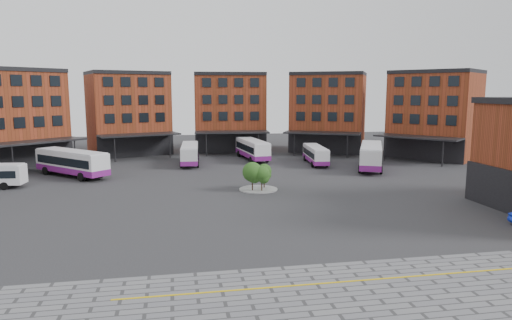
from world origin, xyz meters
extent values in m
plane|color=#28282B|center=(0.00, 0.00, 0.00)|extent=(160.00, 160.00, 0.00)
cube|color=gold|center=(2.00, -14.00, 0.03)|extent=(26.00, 0.15, 0.02)
cube|color=maroon|center=(-31.45, 36.93, 7.00)|extent=(16.35, 16.13, 14.00)
cube|color=black|center=(-28.20, 33.32, 2.00)|extent=(10.00, 9.07, 4.00)
cube|color=black|center=(-31.45, 36.93, 14.30)|extent=(16.55, 16.35, 0.60)
cube|color=black|center=(-28.07, 33.17, 9.20)|extent=(8.60, 7.77, 8.00)
cube|color=black|center=(-26.63, 31.58, 4.00)|extent=(12.61, 11.97, 0.25)
cylinder|color=black|center=(-28.81, 27.19, 2.00)|extent=(0.20, 0.20, 4.00)
cylinder|color=black|center=(-22.05, 33.28, 2.00)|extent=(0.20, 0.20, 4.00)
cube|color=maroon|center=(-15.30, 46.44, 7.00)|extent=(15.55, 13.69, 14.00)
cube|color=black|center=(-13.72, 41.85, 2.00)|extent=(12.45, 4.71, 4.00)
cube|color=black|center=(-15.30, 46.44, 14.30)|extent=(15.65, 13.97, 0.60)
cube|color=black|center=(-13.66, 41.66, 9.20)|extent=(10.87, 3.87, 8.00)
cube|color=black|center=(-12.96, 39.63, 4.00)|extent=(13.72, 8.39, 0.25)
cylinder|color=black|center=(-16.67, 36.45, 2.00)|extent=(0.20, 0.20, 4.00)
cylinder|color=black|center=(-8.07, 39.41, 2.00)|extent=(0.20, 0.20, 4.00)
cube|color=maroon|center=(3.28, 48.89, 7.00)|extent=(13.67, 10.88, 14.00)
cube|color=black|center=(2.94, 44.05, 2.00)|extent=(13.00, 1.41, 4.00)
cube|color=black|center=(3.28, 48.89, 14.30)|extent=(13.69, 11.18, 0.60)
cube|color=black|center=(2.93, 43.85, 9.20)|extent=(11.42, 0.95, 8.00)
cube|color=black|center=(2.78, 41.70, 4.00)|extent=(13.28, 5.30, 0.25)
cylinder|color=black|center=(-1.89, 40.22, 2.00)|extent=(0.20, 0.20, 4.00)
cylinder|color=black|center=(7.19, 39.59, 2.00)|extent=(0.20, 0.20, 4.00)
cube|color=maroon|center=(21.34, 43.88, 7.00)|extent=(16.12, 14.81, 14.00)
cube|color=black|center=(19.14, 39.56, 2.00)|extent=(11.81, 6.35, 4.00)
cube|color=black|center=(21.34, 43.88, 14.30)|extent=(16.26, 15.08, 0.60)
cube|color=black|center=(19.04, 39.38, 9.20)|extent=(10.26, 5.33, 8.00)
cube|color=black|center=(18.07, 37.46, 4.00)|extent=(13.58, 9.82, 0.25)
cylinder|color=black|center=(13.20, 37.92, 2.00)|extent=(0.20, 0.20, 4.00)
cylinder|color=black|center=(21.31, 33.79, 2.00)|extent=(0.20, 0.20, 4.00)
cube|color=maroon|center=(36.00, 32.21, 7.00)|extent=(16.02, 16.39, 14.00)
cube|color=black|center=(32.29, 29.09, 2.00)|extent=(8.74, 10.28, 4.00)
cube|color=black|center=(36.00, 32.21, 14.30)|extent=(16.25, 16.58, 0.60)
cube|color=black|center=(32.14, 28.96, 9.20)|extent=(7.47, 8.86, 8.00)
cube|color=black|center=(30.49, 27.58, 4.00)|extent=(11.73, 12.79, 0.25)
cylinder|color=black|center=(26.19, 29.91, 2.00)|extent=(0.20, 0.20, 4.00)
cylinder|color=black|center=(32.03, 22.94, 2.00)|extent=(0.20, 0.20, 4.00)
cube|color=black|center=(22.90, -2.00, 2.00)|extent=(0.40, 12.00, 4.00)
cylinder|color=gray|center=(2.00, 12.00, 0.06)|extent=(4.40, 4.40, 0.12)
cylinder|color=#332114|center=(1.20, 11.40, 0.79)|extent=(0.14, 0.14, 1.58)
sphere|color=#1C4416|center=(1.20, 11.40, 2.21)|extent=(2.25, 2.25, 2.25)
sphere|color=#1C4416|center=(1.40, 11.25, 1.73)|extent=(1.57, 1.57, 1.57)
cylinder|color=#332114|center=(2.80, 12.60, 0.73)|extent=(0.14, 0.14, 1.47)
sphere|color=#1C4416|center=(2.80, 12.60, 2.05)|extent=(1.69, 1.69, 1.69)
sphere|color=#1C4416|center=(3.00, 12.45, 1.61)|extent=(1.18, 1.18, 1.18)
cylinder|color=#332114|center=(2.20, 11.00, 0.72)|extent=(0.14, 0.14, 1.44)
sphere|color=#1C4416|center=(2.20, 11.00, 2.02)|extent=(1.82, 1.82, 1.82)
sphere|color=#1C4416|center=(2.40, 10.85, 1.59)|extent=(1.27, 1.27, 1.27)
cylinder|color=black|center=(-26.66, 17.10, 0.45)|extent=(0.93, 0.37, 0.90)
cylinder|color=black|center=(-26.40, 19.34, 0.45)|extent=(0.93, 0.37, 0.90)
cube|color=silver|center=(-20.75, 24.51, 1.98)|extent=(10.69, 10.66, 2.74)
cube|color=black|center=(-20.75, 24.51, 2.18)|extent=(10.04, 10.00, 1.06)
cube|color=silver|center=(-20.75, 24.51, 3.41)|extent=(10.27, 10.23, 0.13)
cube|color=black|center=(-25.04, 28.78, 2.24)|extent=(1.76, 1.77, 1.23)
cube|color=#781B79|center=(-20.75, 24.51, 1.01)|extent=(10.75, 10.71, 0.78)
cylinder|color=black|center=(-24.52, 26.30, 0.56)|extent=(1.03, 1.03, 1.12)
cylinder|color=black|center=(-22.55, 28.28, 0.56)|extent=(1.03, 1.03, 1.12)
cylinder|color=black|center=(-18.94, 20.75, 0.56)|extent=(1.03, 1.03, 1.12)
cylinder|color=black|center=(-16.97, 22.73, 0.56)|extent=(1.03, 1.03, 1.12)
cube|color=silver|center=(-5.02, 32.13, 1.74)|extent=(3.09, 10.92, 2.40)
cube|color=black|center=(-5.02, 32.13, 1.91)|extent=(3.10, 10.07, 0.93)
cube|color=silver|center=(-5.02, 32.13, 2.99)|extent=(2.97, 10.49, 0.12)
cube|color=black|center=(-4.70, 37.42, 1.96)|extent=(2.09, 0.24, 1.08)
cube|color=#781B79|center=(-5.02, 32.13, 0.88)|extent=(3.14, 10.97, 0.69)
cylinder|color=black|center=(-6.03, 35.65, 0.49)|extent=(0.35, 1.00, 0.98)
cylinder|color=black|center=(-3.59, 35.50, 0.49)|extent=(0.35, 1.00, 0.98)
cylinder|color=black|center=(-6.45, 28.75, 0.49)|extent=(0.35, 1.00, 0.98)
cylinder|color=black|center=(-4.00, 28.61, 0.49)|extent=(0.35, 1.00, 0.98)
cube|color=white|center=(5.29, 35.07, 1.87)|extent=(3.96, 11.79, 2.58)
cube|color=black|center=(5.29, 35.07, 2.05)|extent=(3.91, 10.88, 1.00)
cube|color=silver|center=(5.29, 35.07, 3.21)|extent=(3.80, 11.32, 0.13)
cube|color=black|center=(4.63, 40.71, 2.10)|extent=(2.23, 0.38, 1.16)
cube|color=#781B79|center=(5.29, 35.07, 0.95)|extent=(4.00, 11.84, 0.74)
cylinder|color=black|center=(3.56, 38.59, 0.53)|extent=(0.44, 1.08, 1.05)
cylinder|color=black|center=(6.17, 38.90, 0.53)|extent=(0.44, 1.08, 1.05)
cylinder|color=black|center=(4.42, 31.24, 0.53)|extent=(0.44, 1.08, 1.05)
cylinder|color=black|center=(7.03, 31.55, 0.53)|extent=(0.44, 1.08, 1.05)
cube|color=silver|center=(14.15, 28.78, 1.57)|extent=(3.22, 9.93, 2.17)
cube|color=black|center=(14.15, 28.78, 1.73)|extent=(3.20, 9.16, 0.84)
cube|color=silver|center=(14.15, 28.78, 2.70)|extent=(3.10, 9.54, 0.11)
cube|color=black|center=(14.65, 33.53, 1.77)|extent=(1.89, 0.32, 0.98)
cube|color=#781B79|center=(14.15, 28.78, 0.80)|extent=(3.27, 9.98, 0.62)
cylinder|color=black|center=(13.37, 32.00, 0.44)|extent=(0.36, 0.91, 0.89)
cylinder|color=black|center=(15.58, 31.76, 0.44)|extent=(0.36, 0.91, 0.89)
cylinder|color=black|center=(12.72, 25.79, 0.44)|extent=(0.36, 0.91, 0.89)
cylinder|color=black|center=(14.93, 25.56, 0.44)|extent=(0.36, 0.91, 0.89)
cube|color=silver|center=(20.68, 23.05, 2.03)|extent=(7.86, 12.60, 2.80)
cube|color=black|center=(20.68, 23.05, 2.23)|extent=(7.49, 11.71, 1.08)
cube|color=silver|center=(20.68, 23.05, 3.48)|extent=(7.55, 12.09, 0.14)
cube|color=black|center=(23.28, 28.66, 2.28)|extent=(2.25, 1.13, 1.26)
cube|color=#781B79|center=(20.68, 23.05, 1.03)|extent=(7.91, 12.65, 0.80)
cylinder|color=black|center=(21.08, 27.30, 0.57)|extent=(0.79, 1.18, 1.14)
cylinder|color=black|center=(23.67, 26.10, 0.57)|extent=(0.79, 1.18, 1.14)
cylinder|color=black|center=(17.70, 20.00, 0.57)|extent=(0.79, 1.18, 1.14)
cylinder|color=black|center=(20.29, 18.80, 0.57)|extent=(0.79, 1.18, 1.14)
camera|label=1|loc=(-7.42, -38.27, 11.23)|focal=32.00mm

